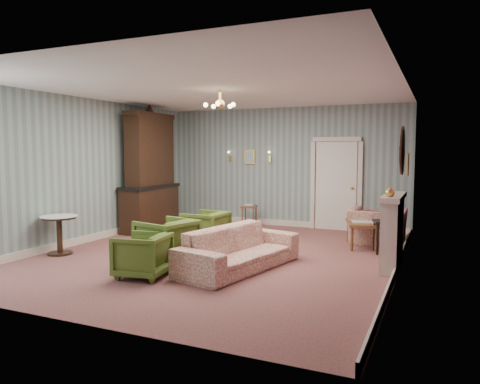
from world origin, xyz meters
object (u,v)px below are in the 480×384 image
at_px(dresser, 150,169).
at_px(pedestal_table, 60,235).
at_px(olive_chair_b, 167,239).
at_px(olive_chair_c, 206,227).
at_px(coffee_table, 362,234).
at_px(olive_chair_a, 142,253).
at_px(fireplace, 393,231).
at_px(sofa_chintz, 239,241).
at_px(wingback_chair, 377,220).
at_px(side_table_black, 385,237).

bearing_deg(dresser, pedestal_table, -91.73).
distance_m(olive_chair_b, dresser, 3.51).
relative_size(olive_chair_c, coffee_table, 0.78).
bearing_deg(olive_chair_a, olive_chair_b, 178.11).
distance_m(olive_chair_a, dresser, 4.20).
distance_m(olive_chair_c, dresser, 2.55).
distance_m(fireplace, pedestal_table, 5.72).
height_order(sofa_chintz, wingback_chair, wingback_chair).
relative_size(sofa_chintz, side_table_black, 3.77).
bearing_deg(wingback_chair, sofa_chintz, 60.63).
relative_size(olive_chair_b, dresser, 0.29).
xyz_separation_m(olive_chair_a, fireplace, (3.27, 2.13, 0.22)).
height_order(fireplace, side_table_black, fireplace).
xyz_separation_m(fireplace, side_table_black, (-0.21, 0.92, -0.28)).
distance_m(olive_chair_a, pedestal_table, 2.32).
relative_size(olive_chair_c, dresser, 0.26).
height_order(olive_chair_a, sofa_chintz, sofa_chintz).
xyz_separation_m(olive_chair_a, olive_chair_b, (-0.10, 0.80, 0.06)).
xyz_separation_m(olive_chair_c, pedestal_table, (-2.05, -1.70, -0.03)).
relative_size(fireplace, side_table_black, 2.35).
height_order(sofa_chintz, pedestal_table, sofa_chintz).
bearing_deg(olive_chair_b, coffee_table, 148.55).
height_order(wingback_chair, dresser, dresser).
distance_m(fireplace, coffee_table, 1.54).
relative_size(olive_chair_a, sofa_chintz, 0.32).
bearing_deg(dresser, coffee_table, -0.78).
bearing_deg(olive_chair_c, fireplace, 91.00).
distance_m(dresser, coffee_table, 4.97).
bearing_deg(coffee_table, wingback_chair, 64.22).
bearing_deg(coffee_table, sofa_chintz, -120.98).
distance_m(olive_chair_c, coffee_table, 3.01).
xyz_separation_m(olive_chair_a, pedestal_table, (-2.24, 0.62, -0.00)).
bearing_deg(olive_chair_a, coffee_table, 134.36).
relative_size(olive_chair_a, fireplace, 0.51).
relative_size(wingback_chair, fireplace, 0.77).
xyz_separation_m(fireplace, coffee_table, (-0.69, 1.33, -0.33)).
relative_size(fireplace, pedestal_table, 1.99).
height_order(fireplace, coffee_table, fireplace).
bearing_deg(dresser, side_table_black, -5.37).
xyz_separation_m(olive_chair_b, olive_chair_c, (-0.09, 1.52, -0.03)).
bearing_deg(olive_chair_a, side_table_black, 125.96).
relative_size(olive_chair_c, side_table_black, 1.27).
relative_size(sofa_chintz, fireplace, 1.60).
height_order(wingback_chair, coffee_table, wingback_chair).
bearing_deg(olive_chair_c, wingback_chair, 122.44).
distance_m(olive_chair_b, sofa_chintz, 1.22).
xyz_separation_m(olive_chair_b, wingback_chair, (2.92, 3.15, 0.06)).
bearing_deg(wingback_chair, olive_chair_a, 55.25).
bearing_deg(fireplace, wingback_chair, 104.15).
relative_size(olive_chair_b, wingback_chair, 0.76).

